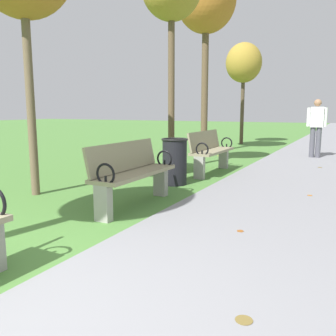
{
  "coord_description": "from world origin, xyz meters",
  "views": [
    {
      "loc": [
        2.19,
        -1.01,
        1.34
      ],
      "look_at": [
        -0.05,
        3.3,
        0.55
      ],
      "focal_mm": 38.1,
      "sensor_mm": 36.0,
      "label": 1
    }
  ],
  "objects_px": {
    "park_bench_2": "(132,172)",
    "pedestrian_walking": "(316,125)",
    "tree_5": "(244,64)",
    "park_bench_3": "(210,151)",
    "tree_4": "(206,2)",
    "trash_bin": "(175,161)"
  },
  "relations": [
    {
      "from": "park_bench_3",
      "to": "pedestrian_walking",
      "type": "height_order",
      "value": "pedestrian_walking"
    },
    {
      "from": "park_bench_3",
      "to": "tree_5",
      "type": "distance_m",
      "value": 7.55
    },
    {
      "from": "trash_bin",
      "to": "park_bench_2",
      "type": "bearing_deg",
      "value": -84.81
    },
    {
      "from": "tree_4",
      "to": "pedestrian_walking",
      "type": "height_order",
      "value": "tree_4"
    },
    {
      "from": "park_bench_2",
      "to": "pedestrian_walking",
      "type": "distance_m",
      "value": 6.93
    },
    {
      "from": "park_bench_2",
      "to": "trash_bin",
      "type": "relative_size",
      "value": 1.91
    },
    {
      "from": "park_bench_2",
      "to": "tree_4",
      "type": "xyz_separation_m",
      "value": [
        -1.46,
        6.31,
        4.02
      ]
    },
    {
      "from": "trash_bin",
      "to": "tree_5",
      "type": "bearing_deg",
      "value": 97.9
    },
    {
      "from": "pedestrian_walking",
      "to": "trash_bin",
      "type": "bearing_deg",
      "value": -110.59
    },
    {
      "from": "tree_5",
      "to": "trash_bin",
      "type": "bearing_deg",
      "value": -82.1
    },
    {
      "from": "tree_4",
      "to": "park_bench_3",
      "type": "bearing_deg",
      "value": -65.99
    },
    {
      "from": "park_bench_2",
      "to": "tree_5",
      "type": "height_order",
      "value": "tree_5"
    },
    {
      "from": "park_bench_2",
      "to": "pedestrian_walking",
      "type": "bearing_deg",
      "value": 75.29
    },
    {
      "from": "park_bench_2",
      "to": "trash_bin",
      "type": "height_order",
      "value": "park_bench_2"
    },
    {
      "from": "pedestrian_walking",
      "to": "trash_bin",
      "type": "height_order",
      "value": "pedestrian_walking"
    },
    {
      "from": "tree_5",
      "to": "pedestrian_walking",
      "type": "relative_size",
      "value": 2.43
    },
    {
      "from": "park_bench_2",
      "to": "park_bench_3",
      "type": "height_order",
      "value": "same"
    },
    {
      "from": "park_bench_3",
      "to": "tree_5",
      "type": "height_order",
      "value": "tree_5"
    },
    {
      "from": "tree_5",
      "to": "pedestrian_walking",
      "type": "distance_m",
      "value": 5.02
    },
    {
      "from": "tree_4",
      "to": "trash_bin",
      "type": "bearing_deg",
      "value": -74.41
    },
    {
      "from": "park_bench_2",
      "to": "park_bench_3",
      "type": "xyz_separation_m",
      "value": [
        -0.0,
        3.04,
        0.0
      ]
    },
    {
      "from": "pedestrian_walking",
      "to": "trash_bin",
      "type": "xyz_separation_m",
      "value": [
        -1.9,
        -5.06,
        -0.5
      ]
    }
  ]
}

